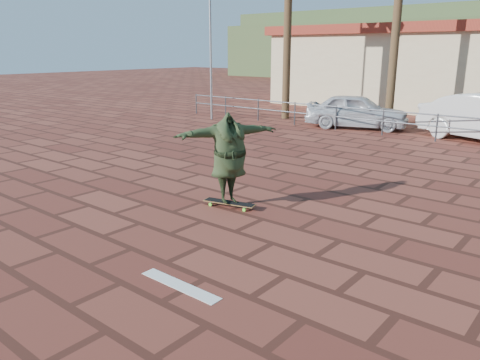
{
  "coord_description": "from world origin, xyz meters",
  "views": [
    {
      "loc": [
        5.1,
        -5.22,
        3.18
      ],
      "look_at": [
        -0.33,
        1.37,
        0.8
      ],
      "focal_mm": 35.0,
      "sensor_mm": 36.0,
      "label": 1
    }
  ],
  "objects": [
    {
      "name": "hill_back",
      "position": [
        -22.0,
        56.0,
        4.0
      ],
      "size": [
        35.0,
        14.0,
        8.0
      ],
      "primitive_type": "cube",
      "color": "#384C28",
      "rests_on": "ground"
    },
    {
      "name": "flagpole",
      "position": [
        -9.87,
        11.0,
        4.64
      ],
      "size": [
        1.3,
        0.1,
        8.0
      ],
      "color": "gray",
      "rests_on": "ground"
    },
    {
      "name": "longboard",
      "position": [
        -0.98,
        1.81,
        0.09
      ],
      "size": [
        1.16,
        0.52,
        0.11
      ],
      "rotation": [
        0.0,
        0.0,
        0.24
      ],
      "color": "olive",
      "rests_on": "ground"
    },
    {
      "name": "building_west",
      "position": [
        -6.0,
        22.0,
        2.28
      ],
      "size": [
        12.6,
        7.6,
        4.5
      ],
      "color": "beige",
      "rests_on": "ground"
    },
    {
      "name": "skateboarder",
      "position": [
        -0.98,
        1.81,
        1.05
      ],
      "size": [
        1.47,
        2.37,
        1.87
      ],
      "primitive_type": "imported",
      "rotation": [
        0.0,
        0.0,
        1.17
      ],
      "color": "#2B391E",
      "rests_on": "longboard"
    },
    {
      "name": "paint_stripe",
      "position": [
        0.7,
        -1.2,
        0.0
      ],
      "size": [
        1.4,
        0.22,
        0.01
      ],
      "primitive_type": "cube",
      "color": "white",
      "rests_on": "ground"
    },
    {
      "name": "car_silver",
      "position": [
        -3.59,
        13.0,
        0.71
      ],
      "size": [
        4.48,
        2.92,
        1.42
      ],
      "primitive_type": "imported",
      "rotation": [
        0.0,
        0.0,
        1.9
      ],
      "color": "silver",
      "rests_on": "ground"
    },
    {
      "name": "guardrail",
      "position": [
        0.0,
        12.0,
        0.68
      ],
      "size": [
        24.06,
        0.06,
        1.0
      ],
      "color": "#47494F",
      "rests_on": "ground"
    },
    {
      "name": "ground",
      "position": [
        0.0,
        0.0,
        0.0
      ],
      "size": [
        120.0,
        120.0,
        0.0
      ],
      "primitive_type": "plane",
      "color": "brown",
      "rests_on": "ground"
    }
  ]
}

